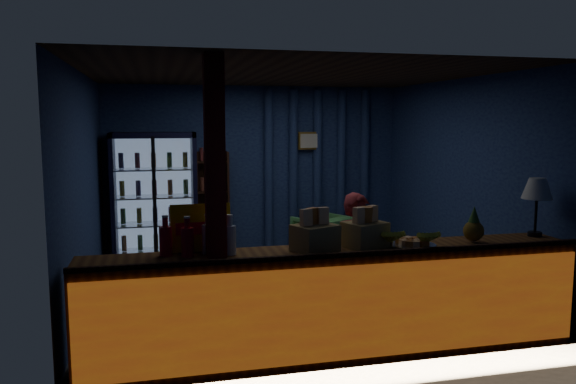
% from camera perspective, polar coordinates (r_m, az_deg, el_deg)
% --- Properties ---
extents(ground, '(4.60, 4.60, 0.00)m').
position_cam_1_polar(ground, '(6.95, -0.07, -10.04)').
color(ground, '#515154').
rests_on(ground, ground).
extents(room_walls, '(4.60, 4.60, 4.60)m').
position_cam_1_polar(room_walls, '(6.65, -0.07, 2.98)').
color(room_walls, navy).
rests_on(room_walls, ground).
extents(counter, '(4.40, 0.57, 0.99)m').
position_cam_1_polar(counter, '(5.05, 4.98, -11.12)').
color(counter, brown).
rests_on(counter, ground).
extents(support_post, '(0.16, 0.16, 2.60)m').
position_cam_1_polar(support_post, '(4.64, -7.36, -2.30)').
color(support_post, maroon).
rests_on(support_post, ground).
extents(beverage_cooler, '(1.20, 0.62, 1.90)m').
position_cam_1_polar(beverage_cooler, '(8.45, -13.39, -0.64)').
color(beverage_cooler, black).
rests_on(beverage_cooler, ground).
extents(bottle_shelf, '(0.50, 0.28, 1.60)m').
position_cam_1_polar(bottle_shelf, '(8.65, -7.72, -1.26)').
color(bottle_shelf, '#331C10').
rests_on(bottle_shelf, ground).
extents(curtain_folds, '(1.74, 0.14, 2.50)m').
position_cam_1_polar(curtain_folds, '(8.99, 3.03, 2.37)').
color(curtain_folds, navy).
rests_on(curtain_folds, room_walls).
extents(framed_picture, '(0.36, 0.04, 0.28)m').
position_cam_1_polar(framed_picture, '(8.88, 2.19, 5.22)').
color(framed_picture, gold).
rests_on(framed_picture, room_walls).
extents(shopkeeper, '(0.51, 0.35, 1.36)m').
position_cam_1_polar(shopkeeper, '(5.68, 7.05, -6.92)').
color(shopkeeper, maroon).
rests_on(shopkeeper, ground).
extents(green_chair, '(0.97, 0.98, 0.67)m').
position_cam_1_polar(green_chair, '(8.44, 3.57, -4.60)').
color(green_chair, '#5DBB5E').
rests_on(green_chair, ground).
extents(side_table, '(0.69, 0.56, 0.67)m').
position_cam_1_polar(side_table, '(8.37, 3.60, -5.07)').
color(side_table, '#331C10').
rests_on(side_table, ground).
extents(yellow_sign, '(0.52, 0.12, 0.41)m').
position_cam_1_polar(yellow_sign, '(4.87, -8.83, -3.60)').
color(yellow_sign, yellow).
rests_on(yellow_sign, counter).
extents(soda_bottles, '(0.63, 0.18, 0.34)m').
position_cam_1_polar(soda_bottles, '(4.75, -9.14, -4.74)').
color(soda_bottles, red).
rests_on(soda_bottles, counter).
extents(snack_box_left, '(0.43, 0.40, 0.37)m').
position_cam_1_polar(snack_box_left, '(4.85, 2.76, -4.46)').
color(snack_box_left, olive).
rests_on(snack_box_left, counter).
extents(snack_box_centre, '(0.42, 0.39, 0.37)m').
position_cam_1_polar(snack_box_centre, '(5.03, 7.82, -4.11)').
color(snack_box_centre, olive).
rests_on(snack_box_centre, counter).
extents(pastry_tray, '(0.43, 0.43, 0.07)m').
position_cam_1_polar(pastry_tray, '(5.14, 12.52, -5.19)').
color(pastry_tray, silver).
rests_on(pastry_tray, counter).
extents(banana_bunches, '(0.54, 0.31, 0.18)m').
position_cam_1_polar(banana_bunches, '(5.07, 12.07, -4.58)').
color(banana_bunches, yellow).
rests_on(banana_bunches, counter).
extents(table_lamp, '(0.29, 0.29, 0.57)m').
position_cam_1_polar(table_lamp, '(5.90, 23.99, 0.11)').
color(table_lamp, black).
rests_on(table_lamp, counter).
extents(pineapple, '(0.19, 0.19, 0.33)m').
position_cam_1_polar(pineapple, '(5.46, 18.34, -3.46)').
color(pineapple, '#826117').
rests_on(pineapple, counter).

